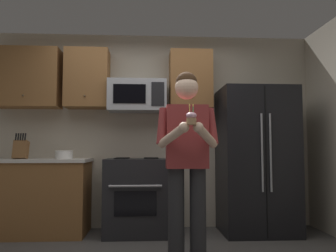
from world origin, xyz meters
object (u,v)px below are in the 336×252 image
oven_range (136,196)px  refrigerator (256,160)px  person (187,154)px  knife_block (21,149)px  bowl_large_white (64,154)px  cupcake (191,118)px  microwave (137,96)px

oven_range → refrigerator: 1.56m
refrigerator → person: bearing=-132.6°
oven_range → knife_block: size_ratio=2.91×
knife_block → bowl_large_white: bearing=4.8°
bowl_large_white → cupcake: bearing=-46.5°
knife_block → cupcake: size_ratio=1.84×
person → oven_range: bearing=113.9°
cupcake → microwave: bearing=107.6°
knife_block → bowl_large_white: knife_block is taller
microwave → oven_range: bearing=-90.0°
person → refrigerator: bearing=47.4°
refrigerator → oven_range: bearing=178.5°
refrigerator → bowl_large_white: refrigerator is taller
microwave → knife_block: size_ratio=2.31×
oven_range → bowl_large_white: 1.03m
bowl_large_white → person: 1.80m
oven_range → person: (0.50, -1.13, 0.53)m
oven_range → person: 1.34m
cupcake → person: bearing=90.0°
oven_range → bowl_large_white: bowl_large_white is taller
oven_range → microwave: size_ratio=1.26×
person → cupcake: (0.00, -0.33, 0.30)m
oven_range → bowl_large_white: size_ratio=4.28×
oven_range → refrigerator: refrigerator is taller
microwave → cupcake: microwave is taller
cupcake → refrigerator: bearing=54.8°
refrigerator → knife_block: refrigerator is taller
person → cupcake: size_ratio=10.13×
knife_block → cupcake: (1.90, -1.43, 0.26)m
refrigerator → bowl_large_white: 2.40m
bowl_large_white → oven_range: bearing=-0.8°
microwave → refrigerator: 1.72m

